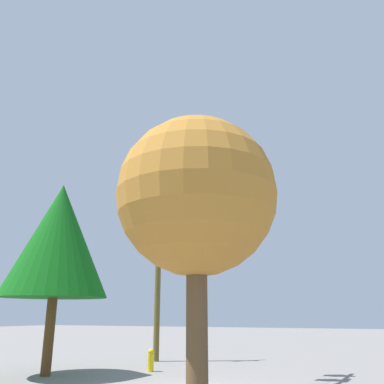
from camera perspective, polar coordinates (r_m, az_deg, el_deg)
name	(u,v)px	position (r m, az deg, el deg)	size (l,w,h in m)	color
signal_pole_assembly	(218,221)	(13.85, 3.63, -4.15)	(4.92, 1.20, 7.39)	black
utility_pole	(158,263)	(20.88, -4.79, -9.96)	(1.43, 1.28, 8.99)	brown
fire_hydrant	(151,360)	(17.21, -5.83, -22.52)	(0.33, 0.24, 0.83)	yellow
tree_near	(196,198)	(7.09, 0.63, -0.85)	(2.80, 2.80, 5.52)	brown
tree_mid	(58,239)	(16.93, -18.32, -6.37)	(4.05, 4.05, 7.23)	#55391C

